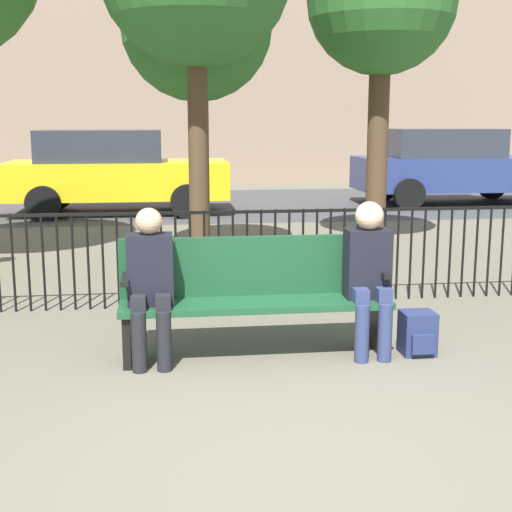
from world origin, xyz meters
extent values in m
plane|color=#605B4C|center=(0.00, 0.00, 0.00)|extent=(80.00, 80.00, 0.00)
cube|color=#194728|center=(0.00, 1.81, 0.42)|extent=(2.08, 0.45, 0.05)
cube|color=#194728|center=(0.00, 2.00, 0.69)|extent=(2.08, 0.05, 0.47)
cube|color=black|center=(-0.98, 1.81, 0.20)|extent=(0.06, 0.38, 0.40)
cube|color=black|center=(0.98, 1.81, 0.20)|extent=(0.06, 0.38, 0.40)
cube|color=black|center=(-0.98, 1.81, 0.65)|extent=(0.06, 0.38, 0.04)
cube|color=black|center=(0.98, 1.81, 0.65)|extent=(0.06, 0.38, 0.04)
cylinder|color=black|center=(-0.89, 1.58, 0.23)|extent=(0.11, 0.11, 0.45)
cylinder|color=black|center=(-0.71, 1.58, 0.23)|extent=(0.11, 0.11, 0.45)
cube|color=black|center=(-0.89, 1.68, 0.50)|extent=(0.11, 0.20, 0.12)
cube|color=black|center=(-0.71, 1.68, 0.50)|extent=(0.11, 0.20, 0.12)
cube|color=black|center=(-0.80, 1.81, 0.72)|extent=(0.34, 0.22, 0.54)
sphere|color=tan|center=(-0.80, 1.79, 1.08)|extent=(0.20, 0.20, 0.20)
cylinder|color=navy|center=(0.78, 1.58, 0.23)|extent=(0.11, 0.11, 0.45)
cylinder|color=navy|center=(0.96, 1.58, 0.23)|extent=(0.11, 0.11, 0.45)
cube|color=navy|center=(0.78, 1.68, 0.50)|extent=(0.11, 0.20, 0.12)
cube|color=navy|center=(0.96, 1.68, 0.50)|extent=(0.11, 0.20, 0.12)
cube|color=black|center=(0.87, 1.81, 0.72)|extent=(0.34, 0.22, 0.54)
sphere|color=beige|center=(0.87, 1.79, 1.10)|extent=(0.22, 0.22, 0.22)
cube|color=navy|center=(1.27, 1.72, 0.17)|extent=(0.26, 0.23, 0.34)
cube|color=navy|center=(1.27, 1.58, 0.12)|extent=(0.18, 0.04, 0.15)
cylinder|color=black|center=(-2.12, 3.42, 0.47)|extent=(0.02, 0.02, 0.95)
cylinder|color=black|center=(-1.98, 3.42, 0.47)|extent=(0.02, 0.02, 0.95)
cylinder|color=black|center=(-1.84, 3.42, 0.47)|extent=(0.02, 0.02, 0.95)
cylinder|color=black|center=(-1.70, 3.42, 0.47)|extent=(0.02, 0.02, 0.95)
cylinder|color=black|center=(-1.56, 3.42, 0.47)|extent=(0.02, 0.02, 0.95)
cylinder|color=black|center=(-1.42, 3.42, 0.47)|extent=(0.02, 0.02, 0.95)
cylinder|color=black|center=(-1.28, 3.42, 0.47)|extent=(0.02, 0.02, 0.95)
cylinder|color=black|center=(-1.14, 3.42, 0.47)|extent=(0.02, 0.02, 0.95)
cylinder|color=black|center=(-1.00, 3.42, 0.47)|extent=(0.02, 0.02, 0.95)
cylinder|color=black|center=(-0.86, 3.42, 0.47)|extent=(0.02, 0.02, 0.95)
cylinder|color=black|center=(-0.72, 3.42, 0.47)|extent=(0.02, 0.02, 0.95)
cylinder|color=black|center=(-0.58, 3.42, 0.47)|extent=(0.02, 0.02, 0.95)
cylinder|color=black|center=(-0.44, 3.42, 0.47)|extent=(0.02, 0.02, 0.95)
cylinder|color=black|center=(-0.30, 3.42, 0.47)|extent=(0.02, 0.02, 0.95)
cylinder|color=black|center=(-0.16, 3.42, 0.47)|extent=(0.02, 0.02, 0.95)
cylinder|color=black|center=(-0.02, 3.42, 0.47)|extent=(0.02, 0.02, 0.95)
cylinder|color=black|center=(0.12, 3.42, 0.47)|extent=(0.02, 0.02, 0.95)
cylinder|color=black|center=(0.26, 3.42, 0.47)|extent=(0.02, 0.02, 0.95)
cylinder|color=black|center=(0.40, 3.42, 0.47)|extent=(0.02, 0.02, 0.95)
cylinder|color=black|center=(0.54, 3.42, 0.47)|extent=(0.02, 0.02, 0.95)
cylinder|color=black|center=(0.68, 3.42, 0.47)|extent=(0.02, 0.02, 0.95)
cylinder|color=black|center=(0.82, 3.42, 0.47)|extent=(0.02, 0.02, 0.95)
cylinder|color=black|center=(0.96, 3.42, 0.47)|extent=(0.02, 0.02, 0.95)
cylinder|color=black|center=(1.10, 3.42, 0.47)|extent=(0.02, 0.02, 0.95)
cylinder|color=black|center=(1.24, 3.42, 0.47)|extent=(0.02, 0.02, 0.95)
cylinder|color=black|center=(1.38, 3.42, 0.47)|extent=(0.02, 0.02, 0.95)
cylinder|color=black|center=(1.52, 3.42, 0.47)|extent=(0.02, 0.02, 0.95)
cylinder|color=black|center=(1.66, 3.42, 0.47)|extent=(0.02, 0.02, 0.95)
cylinder|color=black|center=(1.80, 3.42, 0.47)|extent=(0.02, 0.02, 0.95)
cylinder|color=black|center=(1.94, 3.42, 0.47)|extent=(0.02, 0.02, 0.95)
cylinder|color=black|center=(2.08, 3.42, 0.47)|extent=(0.02, 0.02, 0.95)
cylinder|color=black|center=(2.22, 3.42, 0.47)|extent=(0.02, 0.02, 0.95)
cylinder|color=black|center=(2.36, 3.42, 0.47)|extent=(0.02, 0.02, 0.95)
cylinder|color=black|center=(2.50, 3.42, 0.47)|extent=(0.02, 0.02, 0.95)
cylinder|color=black|center=(2.64, 3.42, 0.47)|extent=(0.02, 0.02, 0.95)
cylinder|color=black|center=(2.78, 3.42, 0.47)|extent=(0.02, 0.02, 0.95)
cube|color=black|center=(0.00, 3.42, 0.93)|extent=(9.00, 0.03, 0.03)
cylinder|color=#4C3823|center=(2.33, 6.41, 1.43)|extent=(0.30, 0.30, 2.87)
cylinder|color=#4C3823|center=(-0.29, 4.54, 1.42)|extent=(0.22, 0.22, 2.83)
cylinder|color=brown|center=(-0.22, 5.82, 1.23)|extent=(0.27, 0.27, 2.46)
sphere|color=#2D6628|center=(-0.22, 5.82, 2.98)|extent=(1.91, 1.91, 1.91)
cube|color=#3D3D3F|center=(0.00, 12.00, 0.00)|extent=(24.00, 6.00, 0.01)
cube|color=yellow|center=(-1.55, 10.63, 0.67)|extent=(4.20, 1.70, 0.70)
cube|color=#2D333D|center=(-1.87, 10.63, 1.32)|extent=(2.31, 1.56, 0.60)
cylinder|color=black|center=(-0.25, 9.76, 0.32)|extent=(0.64, 0.20, 0.64)
cylinder|color=black|center=(-0.25, 11.50, 0.32)|extent=(0.64, 0.20, 0.64)
cylinder|color=black|center=(-2.85, 9.76, 0.32)|extent=(0.64, 0.20, 0.64)
cylinder|color=black|center=(-2.85, 11.50, 0.32)|extent=(0.64, 0.20, 0.64)
cube|color=navy|center=(5.56, 11.33, 0.67)|extent=(4.20, 1.70, 0.70)
cube|color=#2D333D|center=(5.25, 11.33, 1.32)|extent=(2.31, 1.56, 0.60)
cylinder|color=black|center=(6.87, 12.20, 0.32)|extent=(0.64, 0.20, 0.64)
cylinder|color=black|center=(4.26, 10.46, 0.32)|extent=(0.64, 0.20, 0.64)
cylinder|color=black|center=(4.26, 12.20, 0.32)|extent=(0.64, 0.20, 0.64)
camera|label=1|loc=(-0.68, -3.45, 1.82)|focal=50.00mm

